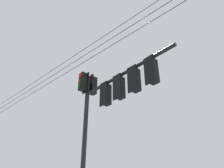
{
  "coord_description": "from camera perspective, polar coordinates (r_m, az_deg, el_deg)",
  "views": [
    {
      "loc": [
        1.77,
        -9.18,
        1.76
      ],
      "look_at": [
        1.84,
        -1.26,
        6.11
      ],
      "focal_mm": 35.22,
      "sensor_mm": 36.0,
      "label": 1
    }
  ],
  "objects": [
    {
      "name": "overhead_wire_span",
      "position": [
        12.58,
        -10.1,
        5.5
      ],
      "size": [
        22.68,
        22.04,
        1.01
      ],
      "color": "black"
    },
    {
      "name": "signal_mast_assembly",
      "position": [
        9.0,
        -1.84,
        -5.01
      ],
      "size": [
        3.67,
        4.14,
        7.36
      ],
      "color": "black",
      "rests_on": "ground"
    }
  ]
}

